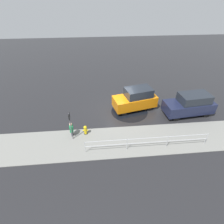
# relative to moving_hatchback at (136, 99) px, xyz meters

# --- Properties ---
(ground_plane) EXTENTS (60.00, 60.00, 0.00)m
(ground_plane) POSITION_rel_moving_hatchback_xyz_m (1.46, 0.04, -1.03)
(ground_plane) COLOR black
(kerb_strip) EXTENTS (24.00, 3.20, 0.04)m
(kerb_strip) POSITION_rel_moving_hatchback_xyz_m (1.46, 4.24, -1.01)
(kerb_strip) COLOR slate
(kerb_strip) RESTS_ON ground
(moving_hatchback) EXTENTS (4.18, 2.52, 2.06)m
(moving_hatchback) POSITION_rel_moving_hatchback_xyz_m (0.00, 0.00, 0.00)
(moving_hatchback) COLOR orange
(moving_hatchback) RESTS_ON ground
(parked_sedan) EXTENTS (4.45, 2.15, 1.98)m
(parked_sedan) POSITION_rel_moving_hatchback_xyz_m (-4.58, 1.29, -0.03)
(parked_sedan) COLOR #191E38
(parked_sedan) RESTS_ON ground
(fire_hydrant) EXTENTS (0.42, 0.31, 0.80)m
(fire_hydrant) POSITION_rel_moving_hatchback_xyz_m (4.54, 3.18, -0.63)
(fire_hydrant) COLOR gold
(fire_hydrant) RESTS_ON ground
(pedestrian) EXTENTS (0.26, 0.57, 1.22)m
(pedestrian) POSITION_rel_moving_hatchback_xyz_m (5.56, 3.25, -0.34)
(pedestrian) COLOR #1E8C4C
(pedestrian) RESTS_ON ground
(metal_railing) EXTENTS (8.63, 0.04, 1.05)m
(metal_railing) POSITION_rel_moving_hatchback_xyz_m (0.19, 5.09, -0.29)
(metal_railing) COLOR #B7BABF
(metal_railing) RESTS_ON ground
(sign_post) EXTENTS (0.07, 0.44, 2.40)m
(sign_post) POSITION_rel_moving_hatchback_xyz_m (5.48, 3.64, 0.55)
(sign_post) COLOR #4C4C51
(sign_post) RESTS_ON ground
(puddle_patch) EXTENTS (3.36, 3.36, 0.01)m
(puddle_patch) POSITION_rel_moving_hatchback_xyz_m (0.61, 0.47, -1.02)
(puddle_patch) COLOR black
(puddle_patch) RESTS_ON ground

